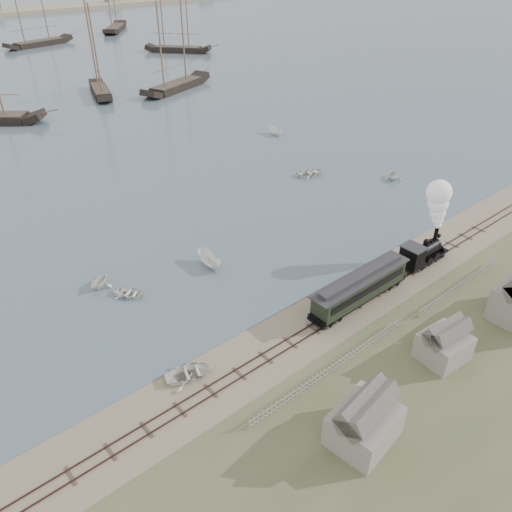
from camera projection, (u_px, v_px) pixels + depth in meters
ground at (327, 302)px, 51.11m from camera, size 600.00×600.00×0.00m
rail_track at (341, 312)px, 49.80m from camera, size 120.00×1.80×0.16m
picket_fence_west at (334, 371)px, 43.10m from camera, size 19.00×0.10×1.20m
picket_fence_east at (459, 289)px, 53.02m from camera, size 15.00×0.10×1.20m
shed_left at (362, 438)px, 37.35m from camera, size 5.00×4.00×4.10m
shed_mid at (441, 358)px, 44.46m from camera, size 4.00×3.50×3.60m
locomotive at (434, 227)px, 55.36m from camera, size 7.60×2.84×9.48m
passenger_coach at (360, 287)px, 50.11m from camera, size 12.72×2.45×3.09m
beached_dinghy at (190, 373)px, 42.30m from camera, size 4.25×5.05×0.89m
rowboat_0 at (130, 293)px, 51.79m from camera, size 4.17×3.92×0.70m
rowboat_1 at (99, 280)px, 52.91m from camera, size 3.81×3.94×1.59m
rowboat_2 at (209, 260)px, 56.22m from camera, size 4.18×1.83×1.57m
rowboat_3 at (311, 172)px, 77.80m from camera, size 4.32×5.17×0.92m
rowboat_4 at (393, 175)px, 76.28m from camera, size 3.88×3.83×1.55m
rowboat_5 at (275, 131)px, 93.46m from camera, size 3.69×1.72×1.38m
schooner_3 at (93, 50)px, 111.27m from camera, size 8.83×17.27×20.00m
schooner_4 at (173, 46)px, 115.71m from camera, size 22.61×12.51×20.00m
schooner_5 at (176, 18)px, 154.32m from camera, size 17.53×19.02×20.00m
schooner_8 at (33, 13)px, 163.36m from camera, size 24.34×10.48×20.00m
schooner_9 at (112, 2)px, 189.76m from camera, size 19.40×23.17×20.00m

